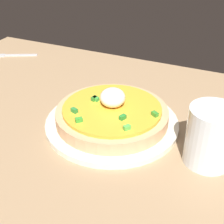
% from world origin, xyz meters
% --- Properties ---
extents(dining_table, '(1.15, 0.64, 0.03)m').
position_xyz_m(dining_table, '(0.00, 0.00, 0.01)').
color(dining_table, '#9B7B59').
rests_on(dining_table, ground).
extents(plate, '(0.26, 0.26, 0.01)m').
position_xyz_m(plate, '(-0.03, -0.02, 0.03)').
color(plate, silver).
rests_on(plate, dining_table).
extents(pizza, '(0.22, 0.22, 0.07)m').
position_xyz_m(pizza, '(-0.03, -0.02, 0.05)').
color(pizza, tan).
rests_on(pizza, plate).
extents(cup_far, '(0.08, 0.08, 0.10)m').
position_xyz_m(cup_far, '(0.16, -0.05, 0.07)').
color(cup_far, silver).
rests_on(cup_far, dining_table).
extents(fork, '(0.11, 0.06, 0.01)m').
position_xyz_m(fork, '(-0.45, 0.19, 0.03)').
color(fork, '#B7B7BC').
rests_on(fork, dining_table).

